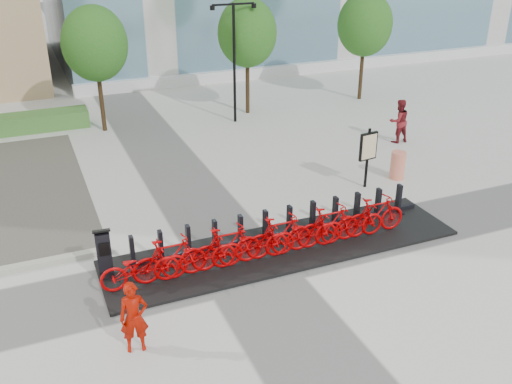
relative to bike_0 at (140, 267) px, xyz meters
name	(u,v)px	position (x,y,z in m)	size (l,w,h in m)	color
ground	(243,264)	(2.60, 0.05, -0.58)	(120.00, 120.00, 0.00)	silver
hedge_b	(14,124)	(-2.40, 13.25, -0.23)	(6.00, 1.20, 0.70)	#346B27
tree_1	(95,44)	(1.10, 12.05, 3.01)	(2.60, 2.60, 5.10)	#3C2A13
tree_2	(247,33)	(7.60, 12.05, 3.01)	(2.60, 2.60, 5.10)	#3C2A13
tree_3	(365,25)	(13.60, 12.05, 3.01)	(2.60, 2.60, 5.10)	#3C2A13
streetlamp	(234,50)	(6.60, 11.05, 2.56)	(2.00, 0.20, 5.00)	black
dock_pad	(284,247)	(3.90, 0.35, -0.54)	(9.60, 2.40, 0.08)	black
dock_rail_posts	(279,223)	(3.96, 0.82, -0.07)	(8.02, 0.50, 0.85)	black
bike_0	(140,267)	(0.00, 0.00, 0.00)	(0.66, 1.90, 1.00)	#B00001
bike_1	(170,259)	(0.72, 0.00, 0.05)	(0.52, 1.84, 1.11)	#B00001
bike_2	(199,255)	(1.44, 0.00, 0.00)	(0.66, 1.90, 1.00)	#B00001
bike_3	(227,247)	(2.16, 0.00, 0.05)	(0.52, 1.84, 1.11)	#B00001
bike_4	(254,243)	(2.88, 0.00, 0.00)	(0.66, 1.90, 1.00)	#B00001
bike_5	(279,236)	(3.60, 0.00, 0.05)	(0.52, 1.84, 1.11)	#B00001
bike_6	(304,232)	(4.32, 0.00, 0.00)	(0.66, 1.90, 1.00)	#B00001
bike_7	(329,225)	(5.04, 0.00, 0.05)	(0.52, 1.84, 1.11)	#B00001
bike_8	(352,222)	(5.76, 0.00, 0.00)	(0.66, 1.90, 1.00)	#B00001
bike_9	(375,216)	(6.48, 0.00, 0.05)	(0.52, 1.84, 1.11)	#B00001
kiosk	(104,254)	(-0.70, 0.69, 0.15)	(0.44, 0.38, 1.34)	black
worker_red	(134,318)	(-0.56, -2.10, 0.21)	(0.57, 0.37, 1.57)	#990C00
pedestrian	(399,121)	(11.61, 6.10, 0.29)	(0.84, 0.66, 1.73)	maroon
construction_barrel	(398,165)	(9.45, 3.09, -0.10)	(0.49, 0.49, 0.95)	#FA3300
map_sign	(368,149)	(8.07, 2.90, 0.76)	(0.67, 0.19, 2.02)	black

